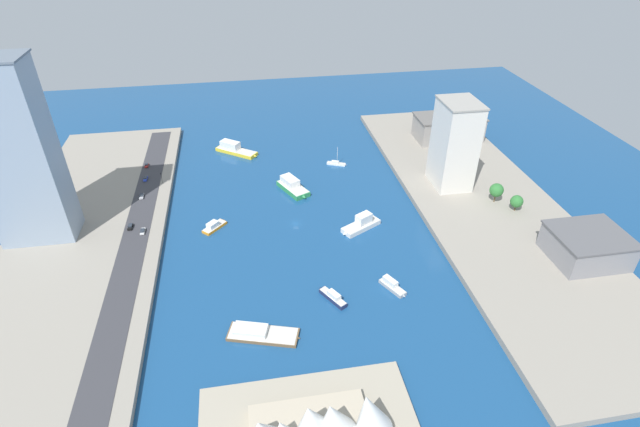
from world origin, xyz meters
TOP-DOWN VIEW (x-y plane):
  - ground_plane at (0.00, 0.00)m, footprint 440.00×440.00m
  - quay_west at (-96.44, 0.00)m, footprint 70.00×240.00m
  - quay_east at (96.44, 0.00)m, footprint 70.00×240.00m
  - road_strip at (73.42, 0.00)m, footprint 11.80×228.00m
  - ferry_green_doubledeck at (-2.29, -31.53)m, footprint 16.54×22.52m
  - water_taxi_orange at (38.57, -2.32)m, footprint 11.86×12.07m
  - yacht_sleek_gray at (-32.31, 51.89)m, footprint 9.04×13.01m
  - sailboat_small_white at (-31.17, -56.03)m, footprint 11.48×6.87m
  - ferry_white_commuter at (-30.36, 8.85)m, footprint 20.70×15.39m
  - patrol_launch_navy at (-7.66, 54.31)m, footprint 9.46×13.79m
  - ferry_yellow_fast at (27.27, -82.39)m, footprint 25.64×22.10m
  - barge_flat_brown at (21.84, 67.94)m, footprint 26.62×15.47m
  - warehouse_low_gray at (-117.16, 50.17)m, footprint 30.12×25.97m
  - tower_tall_glass at (114.00, -6.65)m, footprint 31.22×18.93m
  - hotel_broad_white at (-84.99, -19.64)m, footprint 18.34×23.24m
  - carpark_squat_concrete at (-106.37, -74.10)m, footprint 41.73×21.86m
  - van_white at (70.37, -0.29)m, footprint 1.97×4.93m
  - sedan_silver at (75.05, -32.34)m, footprint 2.13×5.21m
  - pickup_red at (76.79, -66.66)m, footprint 1.84×4.27m
  - suv_black at (76.51, -5.06)m, footprint 2.12×4.93m
  - hatchback_blue at (75.44, -50.89)m, footprint 1.89×5.06m
  - traffic_light_waterfront at (66.00, -45.39)m, footprint 0.36×0.36m
  - park_tree_cluster at (-103.27, 5.70)m, footprint 12.62×15.77m

SIDE VIEW (x-z plane):
  - ground_plane at x=0.00m, z-range 0.00..0.00m
  - sailboat_small_white at x=-31.17m, z-range -4.69..6.58m
  - barge_flat_brown at x=21.84m, z-range -0.47..3.03m
  - water_taxi_orange at x=38.57m, z-range -0.53..3.32m
  - quay_west at x=-96.44m, z-range 0.00..2.88m
  - quay_east at x=96.44m, z-range 0.00..2.88m
  - patrol_launch_navy at x=-7.66m, z-range -0.52..3.46m
  - yacht_sleek_gray at x=-32.31m, z-range -0.50..3.54m
  - ferry_white_commuter at x=-30.36m, z-range -1.22..5.91m
  - ferry_yellow_fast at x=27.27m, z-range -0.92..5.79m
  - ferry_green_doubledeck at x=-2.29m, z-range -0.81..5.71m
  - road_strip at x=73.42m, z-range 2.88..3.03m
  - hatchback_blue at x=75.44m, z-range 3.01..4.51m
  - sedan_silver at x=75.05m, z-range 3.02..4.56m
  - van_white at x=70.37m, z-range 3.00..4.59m
  - pickup_red at x=76.79m, z-range 3.00..4.61m
  - suv_black at x=76.51m, z-range 3.00..4.64m
  - traffic_light_waterfront at x=66.00m, z-range 3.97..10.47m
  - park_tree_cluster at x=-103.27m, z-range 3.91..14.13m
  - warehouse_low_gray at x=-117.16m, z-range 2.91..15.45m
  - carpark_squat_concrete at x=-106.37m, z-range 2.91..17.91m
  - hotel_broad_white at x=-84.99m, z-range 2.91..48.56m
  - tower_tall_glass at x=114.00m, z-range 2.91..82.88m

